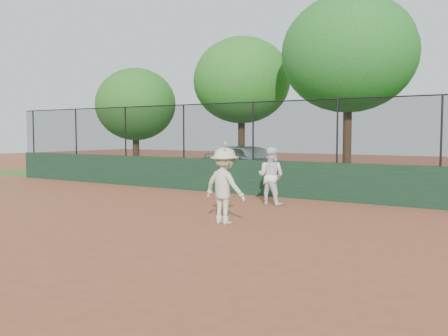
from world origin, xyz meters
The scene contains 10 objects.
ground centered at (0.00, 0.00, 0.00)m, with size 80.00×80.00×0.00m, color brown.
back_wall centered at (0.00, 6.00, 0.60)m, with size 26.00×0.20×1.20m, color #193721.
grass_strip centered at (0.00, 12.00, 0.00)m, with size 36.00×12.00×0.01m, color #2D551A.
parked_car centered at (-3.05, 10.08, 0.84)m, with size 1.98×4.92×1.68m, color silver.
player_second centered at (1.13, 4.23, 0.85)m, with size 0.83×0.65×1.71m, color white.
player_main centered at (1.67, 0.89, 0.89)m, with size 1.24×0.83×1.93m.
fence_assembly centered at (-0.03, 6.00, 2.24)m, with size 26.00×0.06×2.00m.
tree_0 centered at (-10.74, 11.11, 3.66)m, with size 4.49×4.08×5.61m.
tree_1 centered at (-5.10, 12.81, 4.77)m, with size 5.02×4.56×6.95m.
tree_2 centered at (0.85, 11.60, 5.43)m, with size 5.69×5.17×7.90m.
Camera 1 is at (8.04, -8.84, 2.12)m, focal length 40.00 mm.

